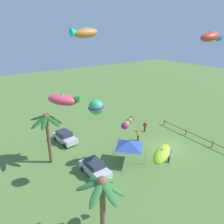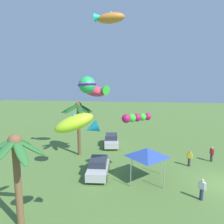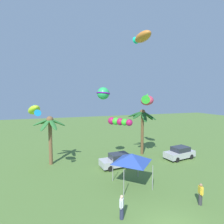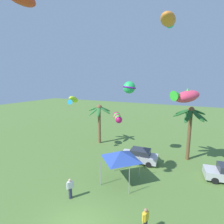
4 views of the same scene
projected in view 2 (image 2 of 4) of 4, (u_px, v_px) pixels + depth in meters
ground_plane at (224, 186)px, 17.01m from camera, size 120.00×120.00×0.00m
palm_tree_0 at (16, 158)px, 11.81m from camera, size 3.59×3.26×5.57m
palm_tree_1 at (78, 114)px, 23.14m from camera, size 3.67×3.70×6.06m
parked_car_0 at (98, 167)px, 18.79m from camera, size 4.01×1.97×1.51m
parked_car_1 at (111, 140)px, 26.84m from camera, size 4.10×2.24×1.51m
spectator_0 at (202, 189)px, 14.92m from camera, size 0.40×0.48×1.59m
spectator_1 at (212, 154)px, 21.83m from camera, size 0.51×0.37×1.59m
spectator_2 at (189, 158)px, 20.67m from camera, size 0.34×0.53×1.59m
festival_tent at (147, 152)px, 17.60m from camera, size 2.86×2.86×2.85m
kite_fish_0 at (77, 123)px, 9.67m from camera, size 1.51×2.33×1.29m
kite_tube_2 at (136, 118)px, 16.43m from camera, size 1.64×2.29×0.69m
kite_fish_3 at (109, 18)px, 18.94m from camera, size 1.34×2.87×1.23m
kite_ball_4 at (87, 85)px, 16.19m from camera, size 2.02×2.02×1.32m
kite_fish_5 at (95, 90)px, 21.94m from camera, size 3.10×3.61×1.58m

